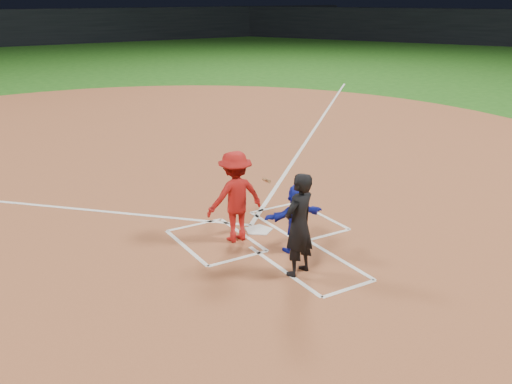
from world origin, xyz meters
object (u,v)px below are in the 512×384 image
home_plate (258,230)px  catcher (296,218)px  batter_at_plate (235,197)px  umpire (299,225)px

home_plate → catcher: catcher is taller
catcher → batter_at_plate: bearing=-48.7°
catcher → umpire: size_ratio=0.71×
home_plate → umpire: bearing=78.3°
home_plate → umpire: 2.15m
catcher → umpire: 0.96m
catcher → batter_at_plate: 1.25m
home_plate → catcher: 1.31m
catcher → home_plate: bearing=-78.7°
batter_at_plate → umpire: bearing=-83.4°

